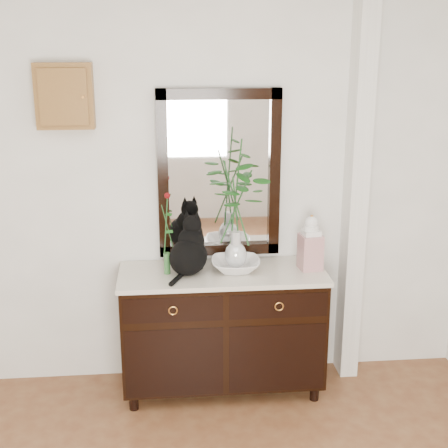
{
  "coord_description": "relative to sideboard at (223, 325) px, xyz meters",
  "views": [
    {
      "loc": [
        -0.24,
        -2.0,
        2.29
      ],
      "look_at": [
        0.1,
        1.63,
        1.2
      ],
      "focal_mm": 50.0,
      "sensor_mm": 36.0,
      "label": 1
    }
  ],
  "objects": [
    {
      "name": "vase_branches",
      "position": [
        0.09,
        0.01,
        0.82
      ],
      "size": [
        0.48,
        0.48,
        0.85
      ],
      "primitive_type": null,
      "rotation": [
        0.0,
        0.0,
        -0.22
      ],
      "color": "silver",
      "rests_on": "lotus_bowl"
    },
    {
      "name": "pilaster",
      "position": [
        0.9,
        0.17,
        0.88
      ],
      "size": [
        0.12,
        0.2,
        2.7
      ],
      "primitive_type": "cube",
      "color": "white",
      "rests_on": "ground"
    },
    {
      "name": "lotus_bowl",
      "position": [
        0.09,
        0.01,
        0.41
      ],
      "size": [
        0.33,
        0.33,
        0.08
      ],
      "primitive_type": "imported",
      "rotation": [
        0.0,
        0.0,
        -0.05
      ],
      "color": "white",
      "rests_on": "sideboard"
    },
    {
      "name": "ginger_jar",
      "position": [
        0.57,
        0.0,
        0.56
      ],
      "size": [
        0.15,
        0.15,
        0.37
      ],
      "primitive_type": null,
      "rotation": [
        0.0,
        0.0,
        0.13
      ],
      "color": "white",
      "rests_on": "sideboard"
    },
    {
      "name": "sideboard",
      "position": [
        0.0,
        0.0,
        0.0
      ],
      "size": [
        1.33,
        0.52,
        0.82
      ],
      "color": "black",
      "rests_on": "ground"
    },
    {
      "name": "wall_mirror",
      "position": [
        -0.0,
        0.24,
        0.97
      ],
      "size": [
        0.8,
        0.06,
        1.1
      ],
      "color": "black",
      "rests_on": "wall_back"
    },
    {
      "name": "cat",
      "position": [
        -0.22,
        -0.01,
        0.56
      ],
      "size": [
        0.37,
        0.4,
        0.37
      ],
      "primitive_type": null,
      "rotation": [
        0.0,
        0.0,
        -0.42
      ],
      "color": "black",
      "rests_on": "sideboard"
    },
    {
      "name": "bud_vase_rose",
      "position": [
        -0.35,
        0.0,
        0.65
      ],
      "size": [
        0.07,
        0.07,
        0.54
      ],
      "primitive_type": null,
      "rotation": [
        0.0,
        0.0,
        -0.14
      ],
      "color": "#356D34",
      "rests_on": "sideboard"
    },
    {
      "name": "key_cabinet",
      "position": [
        -0.95,
        0.21,
        1.48
      ],
      "size": [
        0.35,
        0.1,
        0.4
      ],
      "primitive_type": "cube",
      "color": "brown",
      "rests_on": "wall_back"
    },
    {
      "name": "wall_back",
      "position": [
        -0.1,
        0.25,
        0.88
      ],
      "size": [
        3.6,
        0.04,
        2.7
      ],
      "primitive_type": "cube",
      "color": "white",
      "rests_on": "ground"
    }
  ]
}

